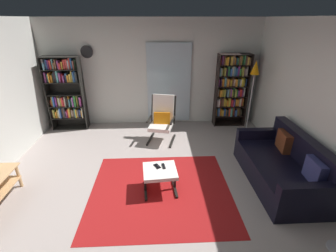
{
  "coord_description": "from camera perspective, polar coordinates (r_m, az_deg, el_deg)",
  "views": [
    {
      "loc": [
        0.13,
        -2.97,
        2.56
      ],
      "look_at": [
        0.31,
        0.87,
        0.79
      ],
      "focal_mm": 25.02,
      "sensor_mm": 36.0,
      "label": 1
    }
  ],
  "objects": [
    {
      "name": "cell_phone",
      "position": [
        3.8,
        -2.68,
        -9.76
      ],
      "size": [
        0.13,
        0.16,
        0.01
      ],
      "primitive_type": "cube",
      "rotation": [
        0.0,
        0.0,
        0.5
      ],
      "color": "black",
      "rests_on": "ottoman"
    },
    {
      "name": "leather_sofa",
      "position": [
        4.42,
        26.17,
        -8.93
      ],
      "size": [
        0.91,
        1.82,
        0.84
      ],
      "color": "black",
      "rests_on": "ground"
    },
    {
      "name": "glass_door_panel",
      "position": [
        6.0,
        0.23,
        10.16
      ],
      "size": [
        1.1,
        0.01,
        2.0
      ],
      "primitive_type": "cube",
      "color": "silver"
    },
    {
      "name": "wall_back",
      "position": [
        6.01,
        -3.97,
        12.55
      ],
      "size": [
        5.6,
        0.06,
        2.6
      ],
      "primitive_type": "cube",
      "color": "silver",
      "rests_on": "ground"
    },
    {
      "name": "area_rug",
      "position": [
        3.97,
        -1.79,
        -15.41
      ],
      "size": [
        2.26,
        2.0,
        0.01
      ],
      "primitive_type": "cube",
      "color": "maroon",
      "rests_on": "ground"
    },
    {
      "name": "bookshelf_near_sofa",
      "position": [
        6.12,
        15.11,
        8.88
      ],
      "size": [
        0.79,
        0.3,
        1.81
      ],
      "color": "black",
      "rests_on": "ground"
    },
    {
      "name": "floor_lamp_by_shelf",
      "position": [
        5.56,
        20.28,
        11.41
      ],
      "size": [
        0.22,
        0.22,
        1.74
      ],
      "color": "#A5A5AD",
      "rests_on": "ground"
    },
    {
      "name": "tv_remote",
      "position": [
        3.79,
        -1.08,
        -9.76
      ],
      "size": [
        0.06,
        0.15,
        0.02
      ],
      "primitive_type": "cube",
      "rotation": [
        0.0,
        0.0,
        0.18
      ],
      "color": "black",
      "rests_on": "ottoman"
    },
    {
      "name": "ottoman",
      "position": [
        3.77,
        -1.98,
        -11.43
      ],
      "size": [
        0.56,
        0.52,
        0.41
      ],
      "color": "white",
      "rests_on": "ground"
    },
    {
      "name": "wall_clock",
      "position": [
        6.06,
        -19.18,
        16.71
      ],
      "size": [
        0.29,
        0.03,
        0.29
      ],
      "color": "silver"
    },
    {
      "name": "ground_plane",
      "position": [
        3.92,
        -4.1,
        -16.1
      ],
      "size": [
        7.02,
        7.02,
        0.0
      ],
      "primitive_type": "plane",
      "color": "#A79994"
    },
    {
      "name": "bookshelf_near_tv",
      "position": [
        6.24,
        -23.66,
        7.63
      ],
      "size": [
        0.85,
        0.3,
        1.79
      ],
      "color": "black",
      "rests_on": "ground"
    },
    {
      "name": "lounge_armchair",
      "position": [
        5.26,
        -1.44,
        2.09
      ],
      "size": [
        0.7,
        0.77,
        1.02
      ],
      "color": "black",
      "rests_on": "ground"
    }
  ]
}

